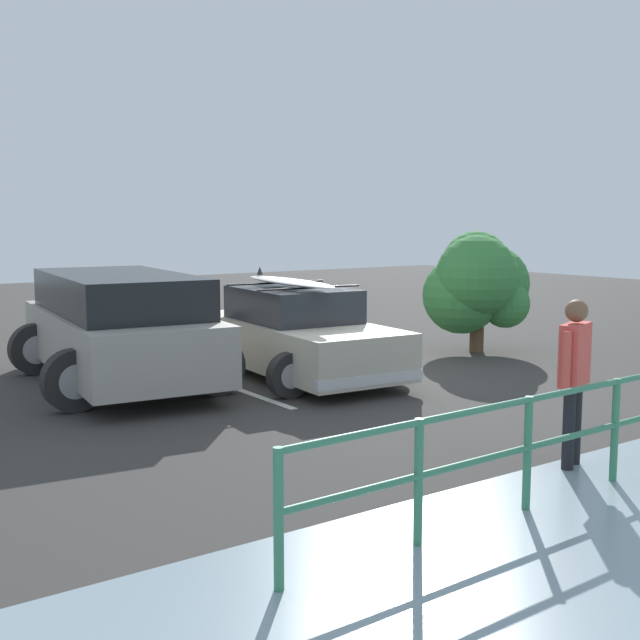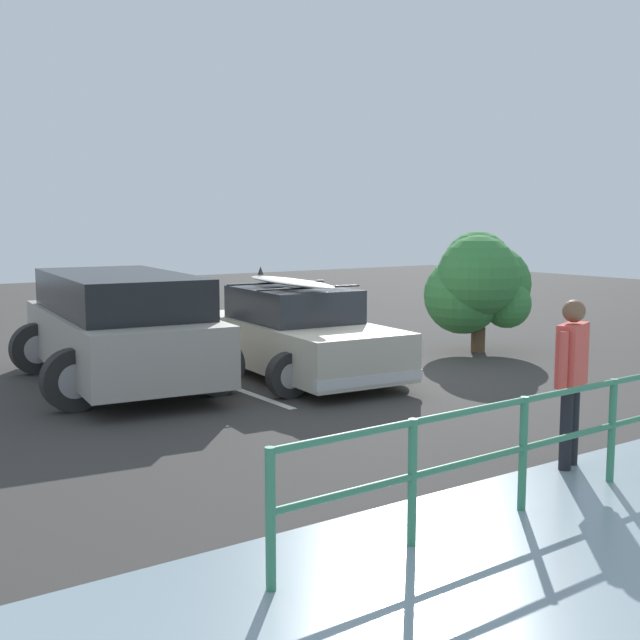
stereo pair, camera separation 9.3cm
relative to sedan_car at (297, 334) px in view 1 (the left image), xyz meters
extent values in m
cube|color=#383533|center=(-0.48, 0.61, -0.67)|extent=(44.00, 44.00, 0.02)
cube|color=silver|center=(1.25, 0.04, -0.65)|extent=(0.12, 3.60, 0.00)
cube|color=#B7B29E|center=(0.00, 0.04, -0.14)|extent=(1.99, 4.22, 0.69)
cube|color=#23262B|center=(-0.01, -0.12, 0.47)|extent=(1.62, 2.08, 0.51)
cube|color=silver|center=(0.16, 2.04, -0.36)|extent=(1.71, 0.23, 0.14)
cube|color=silver|center=(-0.16, -1.97, -0.36)|extent=(1.71, 0.23, 0.14)
cylinder|color=black|center=(-0.75, 1.37, -0.34)|extent=(0.63, 0.18, 0.63)
cylinder|color=#99999E|center=(-0.75, 1.37, -0.34)|extent=(0.35, 0.19, 0.35)
cylinder|color=black|center=(0.95, 1.24, -0.34)|extent=(0.63, 0.18, 0.63)
cylinder|color=#99999E|center=(0.95, 1.24, -0.34)|extent=(0.35, 0.19, 0.35)
cylinder|color=black|center=(-0.95, -1.16, -0.34)|extent=(0.63, 0.18, 0.63)
cylinder|color=#99999E|center=(-0.95, -1.16, -0.34)|extent=(0.35, 0.19, 0.35)
cylinder|color=black|center=(0.76, -1.30, -0.34)|extent=(0.63, 0.18, 0.63)
cylinder|color=#99999E|center=(0.76, -1.30, -0.34)|extent=(0.35, 0.19, 0.35)
cylinder|color=black|center=(0.03, 0.42, 0.76)|extent=(1.76, 0.17, 0.03)
cylinder|color=black|center=(-0.05, -0.67, 0.76)|extent=(1.76, 0.17, 0.03)
ellipsoid|color=white|center=(0.06, -0.11, 0.82)|extent=(0.75, 2.67, 0.09)
cone|color=black|center=(-0.04, -1.16, 0.94)|extent=(0.10, 0.10, 0.14)
cube|color=#9E998E|center=(2.50, -0.97, 0.02)|extent=(2.41, 4.90, 0.82)
cube|color=black|center=(2.50, -0.97, 0.71)|extent=(2.14, 3.85, 0.57)
cylinder|color=black|center=(2.23, -3.41, 0.12)|extent=(0.74, 0.26, 0.73)
cylinder|color=black|center=(1.70, 0.54, -0.25)|extent=(0.81, 0.22, 0.81)
cylinder|color=#99999E|center=(1.70, 0.54, -0.25)|extent=(0.45, 0.23, 0.45)
cylinder|color=black|center=(3.62, 0.33, -0.25)|extent=(0.81, 0.22, 0.81)
cylinder|color=#99999E|center=(3.62, 0.33, -0.25)|extent=(0.45, 0.23, 0.45)
cylinder|color=black|center=(1.38, -2.27, -0.25)|extent=(0.81, 0.22, 0.81)
cylinder|color=#99999E|center=(1.38, -2.27, -0.25)|extent=(0.45, 0.23, 0.45)
cylinder|color=black|center=(3.31, -2.48, -0.25)|extent=(0.81, 0.22, 0.81)
cylinder|color=#99999E|center=(3.31, -2.48, -0.25)|extent=(0.45, 0.23, 0.45)
cylinder|color=black|center=(0.23, 5.40, -0.25)|extent=(0.12, 0.12, 0.82)
cylinder|color=black|center=(0.44, 5.48, -0.25)|extent=(0.12, 0.12, 0.82)
cube|color=#DB4C42|center=(0.33, 5.44, 0.47)|extent=(0.51, 0.35, 0.62)
sphere|color=brown|center=(0.33, 5.44, 0.90)|extent=(0.22, 0.22, 0.22)
cylinder|color=#DB4C42|center=(0.07, 5.34, 0.45)|extent=(0.09, 0.09, 0.58)
cylinder|color=#DB4C42|center=(0.59, 5.54, 0.45)|extent=(0.09, 0.09, 0.58)
cylinder|color=#387F5B|center=(0.37, 5.95, -0.17)|extent=(0.07, 0.07, 0.98)
cylinder|color=#387F5B|center=(1.63, 5.98, -0.17)|extent=(0.07, 0.07, 0.98)
cylinder|color=#387F5B|center=(2.89, 6.01, -0.17)|extent=(0.07, 0.07, 0.98)
cylinder|color=#387F5B|center=(4.14, 6.04, -0.17)|extent=(0.07, 0.07, 0.98)
cylinder|color=#387F5B|center=(0.37, 5.95, 0.29)|extent=(7.54, 0.24, 0.06)
cylinder|color=#387F5B|center=(0.37, 5.95, -0.12)|extent=(7.54, 0.24, 0.06)
cylinder|color=brown|center=(-4.01, 0.00, -0.43)|extent=(0.26, 0.26, 0.46)
sphere|color=#387F3D|center=(-3.74, 0.22, 0.77)|extent=(1.47, 1.47, 1.47)
sphere|color=#387F3D|center=(-4.35, -0.01, 0.59)|extent=(1.43, 1.43, 1.43)
sphere|color=#387F3D|center=(-3.67, -0.09, 0.41)|extent=(1.41, 1.41, 1.41)
sphere|color=#387F3D|center=(-3.55, -0.18, 0.37)|extent=(0.90, 0.90, 0.90)
sphere|color=#387F3D|center=(-4.28, 0.43, 0.26)|extent=(0.88, 0.88, 0.88)
sphere|color=#387F3D|center=(-4.03, -0.09, 0.93)|extent=(1.28, 1.28, 1.28)
camera|label=1|loc=(6.83, 10.32, 1.79)|focal=45.00mm
camera|label=2|loc=(6.75, 10.38, 1.79)|focal=45.00mm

